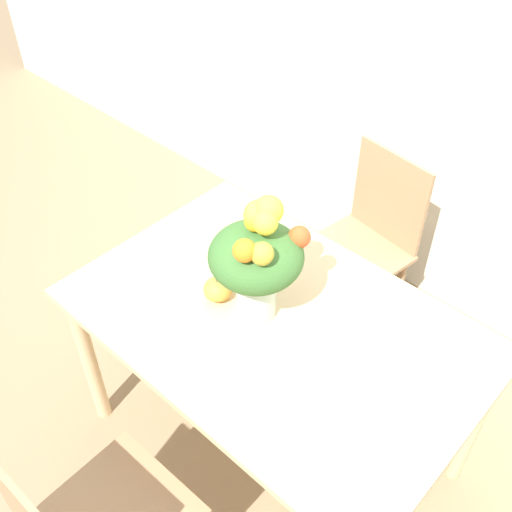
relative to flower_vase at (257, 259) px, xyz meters
The scene contains 6 objects.
ground_plane 1.03m from the flower_vase, 10.41° to the left, with size 12.00×12.00×0.00m, color #8E7556.
wall_back 1.32m from the flower_vase, 86.81° to the left, with size 8.00×0.06×2.70m.
dining_table 0.35m from the flower_vase, 10.41° to the left, with size 1.40×0.92×0.78m.
flower_vase is the anchor object (origin of this frame).
pumpkin 0.26m from the flower_vase, 162.73° to the right, with size 0.10×0.10×0.09m.
dining_chair_near_window 1.00m from the flower_vase, 96.86° to the left, with size 0.48×0.48×0.92m.
Camera 1 is at (0.88, -1.04, 2.31)m, focal length 42.00 mm.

